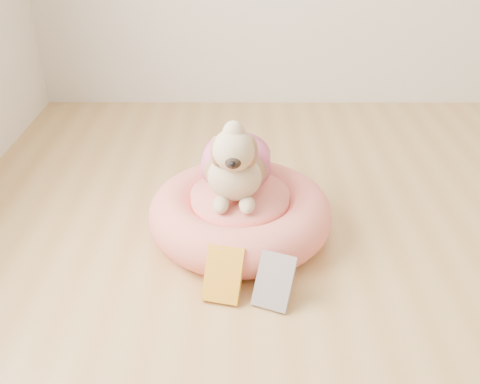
{
  "coord_description": "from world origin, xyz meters",
  "views": [
    {
      "loc": [
        -0.84,
        -0.81,
        1.15
      ],
      "look_at": [
        -0.85,
        0.82,
        0.21
      ],
      "focal_mm": 40.0,
      "sensor_mm": 36.0,
      "label": 1
    }
  ],
  "objects_px": {
    "pet_bed": "(240,214)",
    "book_white": "(274,281)",
    "dog": "(235,149)",
    "book_yellow": "(223,274)"
  },
  "relations": [
    {
      "from": "pet_bed",
      "to": "book_white",
      "type": "height_order",
      "value": "pet_bed"
    },
    {
      "from": "dog",
      "to": "book_white",
      "type": "bearing_deg",
      "value": -71.23
    },
    {
      "from": "pet_bed",
      "to": "book_white",
      "type": "distance_m",
      "value": 0.39
    },
    {
      "from": "book_white",
      "to": "pet_bed",
      "type": "bearing_deg",
      "value": 128.05
    },
    {
      "from": "dog",
      "to": "book_yellow",
      "type": "height_order",
      "value": "dog"
    },
    {
      "from": "dog",
      "to": "book_yellow",
      "type": "bearing_deg",
      "value": -93.76
    },
    {
      "from": "pet_bed",
      "to": "book_yellow",
      "type": "bearing_deg",
      "value": -98.54
    },
    {
      "from": "pet_bed",
      "to": "book_yellow",
      "type": "xyz_separation_m",
      "value": [
        -0.05,
        -0.35,
        -0.01
      ]
    },
    {
      "from": "pet_bed",
      "to": "book_yellow",
      "type": "relative_size",
      "value": 3.81
    },
    {
      "from": "dog",
      "to": "pet_bed",
      "type": "bearing_deg",
      "value": -53.42
    }
  ]
}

